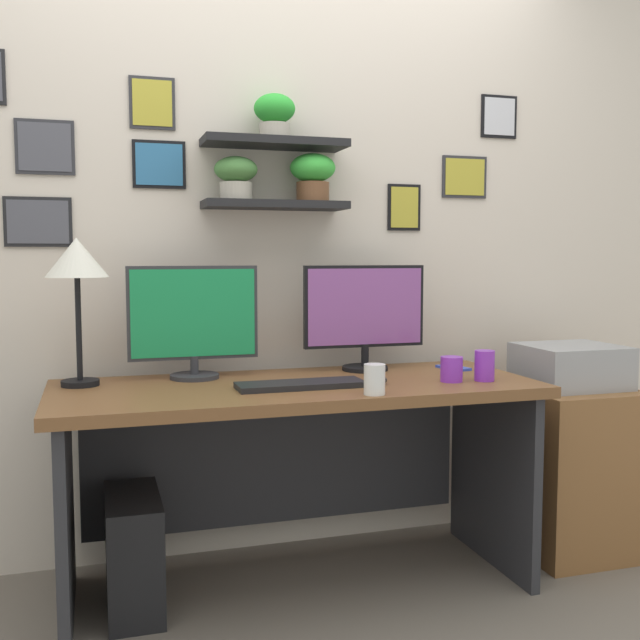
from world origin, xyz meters
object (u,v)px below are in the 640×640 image
at_px(computer_mouse, 378,379).
at_px(monitor_left, 193,320).
at_px(desk_lamp, 77,265).
at_px(printer, 570,366).
at_px(computer_tower_left, 134,552).
at_px(monitor_right, 365,314).
at_px(desk, 293,437).
at_px(water_cup, 484,366).
at_px(drawer_cabinet, 567,467).
at_px(keyboard, 301,385).
at_px(coffee_mug, 452,369).
at_px(cell_phone, 453,368).
at_px(pen_cup, 375,379).

bearing_deg(computer_mouse, monitor_left, 152.93).
bearing_deg(monitor_left, desk_lamp, -173.77).
height_order(printer, computer_tower_left, printer).
bearing_deg(monitor_right, printer, -12.52).
height_order(desk, computer_mouse, computer_mouse).
xyz_separation_m(desk, water_cup, (0.66, -0.20, 0.26)).
distance_m(monitor_left, drawer_cabinet, 1.63).
height_order(monitor_left, keyboard, monitor_left).
relative_size(drawer_cabinet, printer, 1.77).
bearing_deg(coffee_mug, water_cup, -8.60).
bearing_deg(monitor_right, keyboard, -138.73).
relative_size(monitor_right, keyboard, 1.12).
distance_m(coffee_mug, water_cup, 0.12).
bearing_deg(water_cup, monitor_right, 131.89).
distance_m(cell_phone, printer, 0.48).
xyz_separation_m(desk, cell_phone, (0.68, 0.08, 0.21)).
bearing_deg(cell_phone, computer_tower_left, 172.21).
bearing_deg(monitor_left, desk, -25.74).
distance_m(water_cup, printer, 0.53).
distance_m(pen_cup, water_cup, 0.49).
xyz_separation_m(keyboard, pen_cup, (0.20, -0.19, 0.04)).
bearing_deg(pen_cup, desk_lamp, 153.80).
relative_size(desk, cell_phone, 12.15).
bearing_deg(desk_lamp, pen_cup, -26.20).
relative_size(coffee_mug, printer, 0.24).
bearing_deg(desk_lamp, desk, -9.09).
xyz_separation_m(desk_lamp, printer, (1.89, -0.14, -0.41)).
bearing_deg(desk, computer_mouse, -28.67).
bearing_deg(computer_tower_left, desk, 4.47).
distance_m(desk, cell_phone, 0.72).
bearing_deg(pen_cup, computer_tower_left, 159.11).
distance_m(desk, pen_cup, 0.46).
distance_m(monitor_right, computer_tower_left, 1.21).
distance_m(water_cup, computer_tower_left, 1.39).
relative_size(computer_mouse, drawer_cabinet, 0.13).
relative_size(water_cup, printer, 0.29).
distance_m(computer_mouse, pen_cup, 0.21).
xyz_separation_m(monitor_left, keyboard, (0.32, -0.30, -0.21)).
bearing_deg(keyboard, pen_cup, -44.41).
bearing_deg(computer_mouse, drawer_cabinet, 8.23).
bearing_deg(keyboard, desk, 85.33).
xyz_separation_m(cell_phone, drawer_cabinet, (0.47, -0.10, -0.42)).
bearing_deg(coffee_mug, cell_phone, 61.40).
relative_size(desk, computer_mouse, 18.90).
bearing_deg(printer, water_cup, -159.81).
bearing_deg(monitor_left, computer_mouse, -27.07).
bearing_deg(coffee_mug, desk_lamp, 166.66).
relative_size(desk, keyboard, 3.87).
bearing_deg(water_cup, monitor_left, 159.91).
height_order(coffee_mug, water_cup, water_cup).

